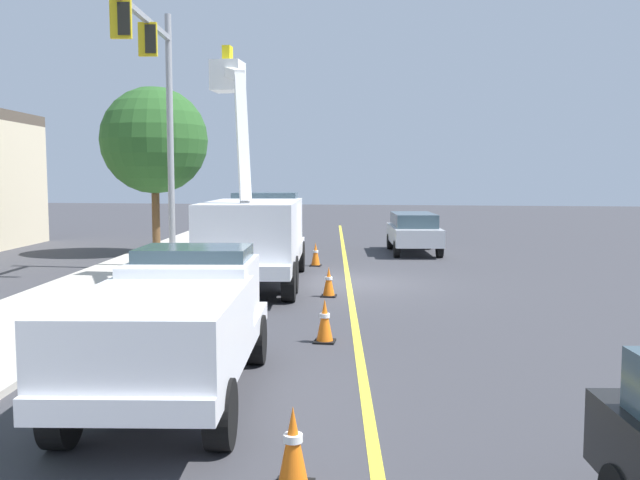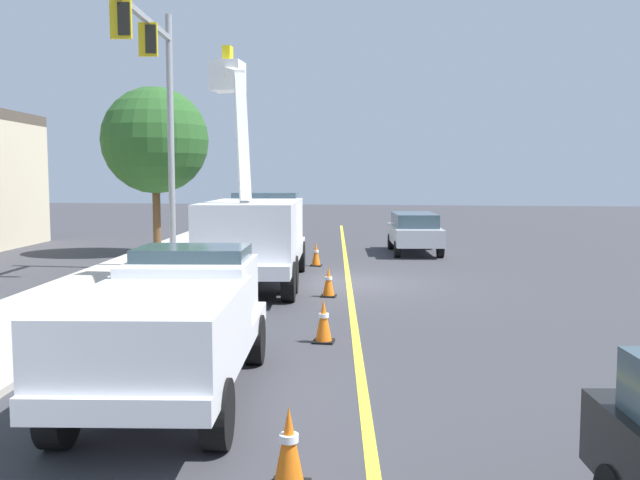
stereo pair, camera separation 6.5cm
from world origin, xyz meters
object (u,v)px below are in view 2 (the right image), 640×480
Objects in this scene: traffic_cone_mid_front at (324,321)px; traffic_signal_mast at (157,90)px; traffic_cone_trailing at (316,254)px; service_pickup_truck at (173,322)px; traffic_cone_mid_rear at (329,282)px; traffic_cone_leading at (289,448)px; passing_minivan at (414,230)px; utility_bucket_truck at (257,230)px.

traffic_cone_mid_front is 0.10× the size of traffic_signal_mast.
service_pickup_truck is at bearing -178.38° from traffic_cone_trailing.
service_pickup_truck is at bearing 173.73° from traffic_cone_mid_rear.
traffic_cone_trailing is at bearing 10.21° from traffic_cone_mid_front.
traffic_cone_trailing is at bearing 1.62° from service_pickup_truck.
traffic_cone_leading is at bearing -171.42° from traffic_cone_trailing.
traffic_cone_mid_front is at bearing 175.19° from passing_minivan.
traffic_cone_trailing is at bearing -13.76° from utility_bucket_truck.
service_pickup_truck is 6.70× the size of traffic_cone_leading.
utility_bucket_truck reaches higher than traffic_cone_mid_front.
passing_minivan is 5.86× the size of traffic_cone_mid_front.
service_pickup_truck is 8.83m from traffic_cone_mid_rear.
traffic_signal_mast is (7.86, 6.55, 5.51)m from traffic_cone_mid_front.
traffic_cone_leading is at bearing 178.08° from passing_minivan.
traffic_cone_leading reaches higher than traffic_cone_mid_rear.
utility_bucket_truck is 9.89× the size of traffic_cone_mid_front.
service_pickup_truck is (-10.63, -1.49, -0.50)m from utility_bucket_truck.
traffic_cone_leading is 16.74m from traffic_signal_mast.
service_pickup_truck is at bearing 156.31° from traffic_cone_mid_front.
traffic_cone_mid_rear is 0.94× the size of traffic_cone_trailing.
passing_minivan is 22.43m from traffic_cone_leading.
passing_minivan is 12.51m from traffic_signal_mast.
passing_minivan is (9.23, -4.47, -0.64)m from utility_bucket_truck.
traffic_signal_mast reaches higher than passing_minivan.
utility_bucket_truck is 0.98× the size of traffic_signal_mast.
utility_bucket_truck is 1.45× the size of service_pickup_truck.
traffic_signal_mast is (14.09, 7.16, 5.50)m from traffic_cone_leading.
passing_minivan reaches higher than traffic_cone_trailing.
passing_minivan is 5.96m from traffic_cone_trailing.
traffic_cone_leading is 1.02× the size of traffic_cone_trailing.
utility_bucket_truck reaches higher than traffic_cone_trailing.
traffic_signal_mast reaches higher than service_pickup_truck.
service_pickup_truck is 6.82× the size of traffic_cone_trailing.
service_pickup_truck is at bearing 41.07° from traffic_cone_leading.
passing_minivan is at bearing -25.83° from utility_bucket_truck.
traffic_signal_mast is (0.91, 3.44, 4.31)m from utility_bucket_truck.
traffic_cone_mid_front is (3.68, -1.61, -0.70)m from service_pickup_truck.
service_pickup_truck is at bearing 171.47° from passing_minivan.
traffic_cone_trailing is (17.55, 2.65, -0.01)m from traffic_cone_leading.
passing_minivan reaches higher than traffic_cone_mid_front.
passing_minivan is at bearing -10.28° from traffic_cone_mid_rear.
traffic_cone_mid_rear is (5.07, 0.65, -0.03)m from traffic_cone_mid_front.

